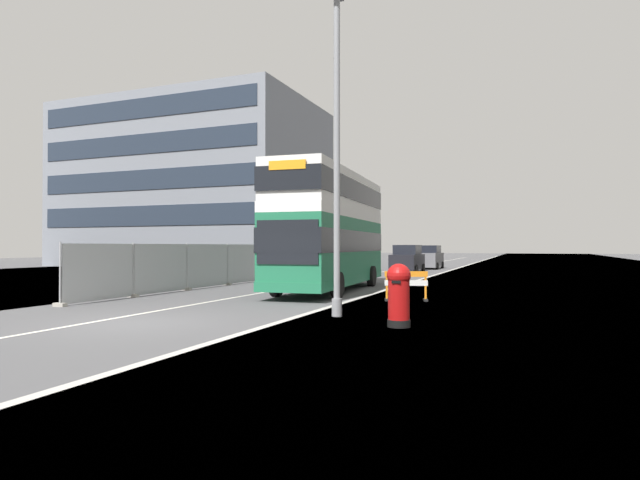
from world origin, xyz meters
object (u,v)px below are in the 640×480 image
Objects in this scene: double_decker_bus at (331,229)px; lamppost_foreground at (337,161)px; car_receding_mid at (429,258)px; car_oncoming_near at (407,259)px; red_pillar_postbox at (399,292)px; roadworks_barrier at (406,283)px.

double_decker_bus is 8.80m from lamppost_foreground.
lamppost_foreground reaches higher than car_receding_mid.
car_oncoming_near is at bearing -95.13° from car_receding_mid.
car_oncoming_near is at bearing 101.97° from red_pillar_postbox.
double_decker_bus is 2.49× the size of car_receding_mid.
car_receding_mid is (0.02, 24.23, -1.78)m from double_decker_bus.
roadworks_barrier is at bearing -81.53° from car_receding_mid.
lamppost_foreground reaches higher than double_decker_bus.
lamppost_foreground is at bearing -68.15° from double_decker_bus.
car_oncoming_near is 0.98× the size of car_receding_mid.
red_pillar_postbox reaches higher than roadworks_barrier.
car_oncoming_near is at bearing 91.66° from double_decker_bus.
roadworks_barrier is 0.36× the size of car_receding_mid.
double_decker_bus reaches higher than car_oncoming_near.
double_decker_bus is at bearing 119.70° from red_pillar_postbox.
lamppost_foreground is at bearing -84.34° from car_receding_mid.
double_decker_bus is at bearing 142.41° from roadworks_barrier.
red_pillar_postbox is 0.98× the size of roadworks_barrier.
lamppost_foreground is 2.13× the size of car_oncoming_near.
red_pillar_postbox is (2.06, -1.24, -3.54)m from lamppost_foreground.
double_decker_bus reaches higher than car_receding_mid.
lamppost_foreground is at bearing 149.07° from red_pillar_postbox.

